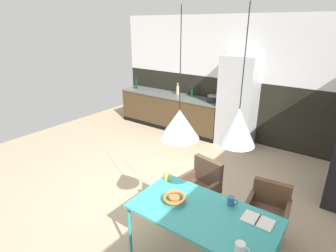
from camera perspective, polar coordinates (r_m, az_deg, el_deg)
name	(u,v)px	position (r m, az deg, el deg)	size (l,w,h in m)	color
ground_plane	(157,194)	(4.49, -2.37, -14.15)	(8.23, 8.23, 0.00)	tan
back_wall_splashback_dark	(234,109)	(6.54, 13.85, 3.50)	(6.33, 0.12, 1.39)	black
back_wall_panel_upper	(240,48)	(6.28, 14.97, 15.67)	(6.33, 0.12, 1.39)	silver
kitchen_counter	(170,111)	(7.04, 0.47, 3.23)	(2.86, 0.63, 0.89)	#46331F
refrigerator_column	(238,102)	(6.06, 14.54, 4.97)	(0.74, 0.60, 1.97)	#ADAFB2
dining_table	(203,216)	(2.99, 7.33, -18.34)	(1.51, 0.81, 0.74)	teal
armchair_far_side	(202,182)	(3.85, 7.26, -11.59)	(0.56, 0.55, 0.83)	brown
armchair_near_window	(269,205)	(3.68, 20.54, -15.40)	(0.53, 0.52, 0.74)	brown
fruit_bowl	(174,198)	(3.06, 1.33, -14.96)	(0.26, 0.26, 0.06)	#B2662D
open_book	(258,220)	(2.97, 18.46, -18.42)	(0.30, 0.20, 0.02)	white
mug_wide_latte	(167,176)	(3.42, -0.27, -10.56)	(0.12, 0.07, 0.10)	gold
mug_dark_espresso	(240,248)	(2.58, 15.07, -23.67)	(0.13, 0.09, 0.10)	white
mug_short_terracotta	(231,201)	(3.08, 13.23, -15.20)	(0.12, 0.07, 0.10)	#335B93
cooking_pot	(213,99)	(6.30, 9.56, 5.73)	(0.28, 0.28, 0.17)	black
bottle_wine_green	(192,92)	(6.70, 5.07, 7.08)	(0.07, 0.07, 0.25)	#0F3319
bottle_spice_small	(136,84)	(7.58, -6.72, 8.80)	(0.06, 0.06, 0.29)	#0F3319
bottle_vinegar_dark	(178,90)	(6.91, 2.05, 7.67)	(0.07, 0.07, 0.29)	tan
pendant_lamp_over_table_near	(180,124)	(2.63, 2.45, 0.40)	(0.40, 0.40, 1.22)	black
pendant_lamp_over_table_far	(238,127)	(2.30, 14.58, -0.16)	(0.31, 0.31, 1.11)	black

